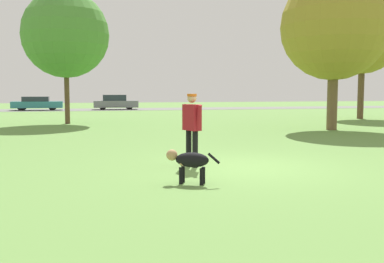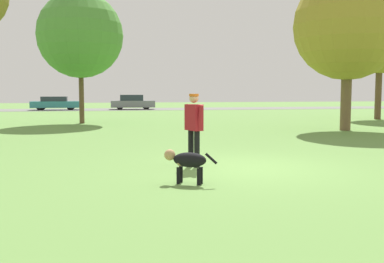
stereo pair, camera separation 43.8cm
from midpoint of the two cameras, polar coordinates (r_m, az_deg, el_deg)
name	(u,v)px [view 2 (the right image)]	position (r m, az deg, el deg)	size (l,w,h in m)	color
ground_plane	(244,168)	(10.31, 7.80, -4.59)	(120.00, 120.00, 0.00)	#608C42
far_road_strip	(134,109)	(43.63, -7.05, 2.82)	(120.00, 6.00, 0.01)	slate
person	(194,123)	(10.27, 1.46, 1.06)	(0.37, 0.72, 1.68)	black
dog	(187,161)	(8.43, 0.80, -3.72)	(0.97, 0.62, 0.64)	black
frisbee	(186,161)	(11.19, 0.34, -3.74)	(0.21, 0.21, 0.02)	#268CE5
tree_near_right	(348,26)	(21.28, 19.79, 12.50)	(4.74, 4.74, 6.96)	brown
tree_far_left	(80,35)	(25.10, -13.52, 11.80)	(4.56, 4.56, 7.00)	brown
tree_far_right	(380,36)	(30.39, 23.20, 11.11)	(4.63, 4.63, 7.44)	brown
parked_car_teal	(56,103)	(43.31, -16.65, 3.46)	(4.44, 1.75, 1.25)	teal
parked_car_grey	(132,102)	(43.23, -7.28, 3.69)	(4.18, 1.82, 1.40)	slate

